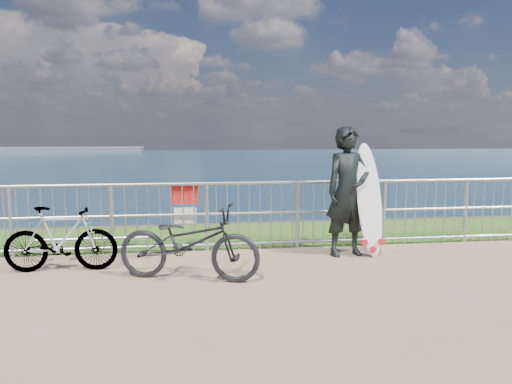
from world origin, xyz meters
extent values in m
plane|color=#2B5417|center=(0.00, 2.70, 0.01)|extent=(120.00, 120.00, 0.00)
cube|color=brown|center=(0.00, 3.90, -2.50)|extent=(120.00, 0.30, 5.00)
plane|color=#183248|center=(0.00, 90.00, -5.00)|extent=(260.00, 260.00, 0.00)
cube|color=#565E68|center=(-50.00, 168.00, -4.25)|extent=(70.00, 12.00, 1.50)
cylinder|color=#9A9DA2|center=(0.00, 1.60, 1.10)|extent=(10.00, 0.06, 0.06)
cylinder|color=#9A9DA2|center=(0.00, 1.60, 0.61)|extent=(10.00, 0.05, 0.05)
cylinder|color=#9A9DA2|center=(0.00, 1.60, 0.10)|extent=(10.00, 0.05, 0.05)
cylinder|color=#9A9DA2|center=(-3.50, 1.60, 0.55)|extent=(0.06, 0.06, 1.10)
cylinder|color=#9A9DA2|center=(-2.00, 1.60, 0.55)|extent=(0.06, 0.06, 1.10)
cylinder|color=#9A9DA2|center=(-0.50, 1.60, 0.55)|extent=(0.06, 0.06, 1.10)
cylinder|color=#9A9DA2|center=(1.00, 1.60, 0.55)|extent=(0.06, 0.06, 1.10)
cylinder|color=#9A9DA2|center=(2.50, 1.60, 0.55)|extent=(0.06, 0.06, 1.10)
cylinder|color=#9A9DA2|center=(4.00, 1.60, 0.55)|extent=(0.06, 0.06, 1.10)
cube|color=red|center=(-0.85, 1.66, 0.92)|extent=(0.42, 0.02, 0.30)
cube|color=white|center=(-0.85, 1.66, 0.92)|extent=(0.38, 0.01, 0.08)
cube|color=white|center=(-0.85, 1.66, 0.58)|extent=(0.36, 0.02, 0.26)
imported|color=black|center=(1.65, 1.00, 1.00)|extent=(0.80, 0.60, 2.01)
ellipsoid|color=white|center=(1.99, 0.95, 0.88)|extent=(0.56, 0.53, 1.77)
cone|color=red|center=(1.85, 0.83, 0.25)|extent=(0.11, 0.19, 0.11)
cone|color=red|center=(2.12, 0.83, 0.25)|extent=(0.11, 0.19, 0.11)
cone|color=red|center=(1.99, 0.83, 0.13)|extent=(0.11, 0.19, 0.11)
imported|color=black|center=(-0.81, 0.03, 0.50)|extent=(2.00, 1.22, 0.99)
imported|color=black|center=(-2.56, 0.68, 0.46)|extent=(1.53, 0.45, 0.92)
cylinder|color=#9A9DA2|center=(-2.18, 1.20, 0.34)|extent=(1.73, 0.05, 0.05)
cylinder|color=#9A9DA2|center=(-2.95, 1.20, 0.17)|extent=(0.04, 0.04, 0.34)
cylinder|color=#9A9DA2|center=(-1.42, 1.20, 0.17)|extent=(0.04, 0.04, 0.34)
camera|label=1|loc=(-0.84, -6.39, 1.94)|focal=35.00mm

